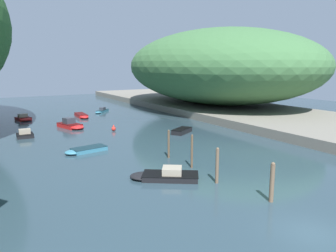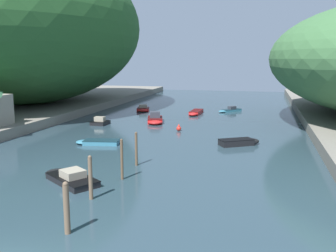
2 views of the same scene
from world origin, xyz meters
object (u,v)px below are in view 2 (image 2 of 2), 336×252
boat_small_dinghy (241,142)px  boat_far_right_bank (155,119)px  boat_white_cruiser (230,110)px  boat_near_quay (69,177)px  channel_buoy_near (179,128)px  boat_far_upstream (195,113)px  boat_yellow_tender (101,122)px  boat_mid_channel (96,142)px  boat_open_rowboat (143,109)px

boat_small_dinghy → boat_far_right_bank: size_ratio=0.81×
boat_white_cruiser → boat_near_quay: size_ratio=0.73×
channel_buoy_near → boat_far_upstream: bearing=91.9°
boat_far_right_bank → boat_yellow_tender: size_ratio=1.79×
boat_small_dinghy → boat_yellow_tender: bearing=-143.9°
boat_mid_channel → channel_buoy_near: bearing=-46.4°
boat_small_dinghy → boat_open_rowboat: bearing=-172.2°
boat_small_dinghy → boat_far_upstream: 22.26m
boat_far_upstream → boat_mid_channel: bearing=77.2°
boat_small_dinghy → boat_white_cruiser: 25.26m
boat_open_rowboat → boat_mid_channel: (3.09, -25.56, -0.13)m
boat_white_cruiser → boat_far_upstream: bearing=83.0°
boat_mid_channel → boat_near_quay: (3.27, -11.77, 0.09)m
boat_far_upstream → channel_buoy_near: 14.60m
boat_small_dinghy → boat_white_cruiser: boat_white_cruiser is taller
channel_buoy_near → boat_open_rowboat: bearing=121.8°
boat_yellow_tender → boat_near_quay: (7.90, -23.31, -0.02)m
boat_open_rowboat → boat_yellow_tender: (-1.53, -14.02, -0.01)m
boat_white_cruiser → boat_mid_channel: (-11.57, -28.47, -0.06)m
boat_open_rowboat → boat_yellow_tender: 14.10m
boat_open_rowboat → boat_mid_channel: bearing=83.5°
boat_open_rowboat → boat_mid_channel: 25.74m
boat_far_right_bank → boat_yellow_tender: boat_far_right_bank is taller
boat_far_right_bank → boat_open_rowboat: (-5.34, 10.81, -0.10)m
boat_yellow_tender → boat_mid_channel: 12.43m
boat_far_right_bank → boat_white_cruiser: (9.33, 13.72, -0.16)m
boat_small_dinghy → boat_far_upstream: (-8.55, 20.56, -0.04)m
boat_yellow_tender → boat_near_quay: size_ratio=0.54×
boat_yellow_tender → boat_near_quay: 24.61m
boat_white_cruiser → boat_mid_channel: 30.73m
boat_mid_channel → boat_near_quay: bearing=-174.6°
boat_near_quay → boat_far_upstream: boat_near_quay is taller
boat_near_quay → boat_far_upstream: size_ratio=1.02×
boat_far_upstream → channel_buoy_near: (0.50, -14.59, 0.08)m
boat_white_cruiser → boat_near_quay: (-8.30, -40.24, 0.03)m
boat_yellow_tender → boat_small_dinghy: bearing=-20.3°
boat_yellow_tender → boat_white_cruiser: (16.20, 16.93, -0.05)m
boat_far_right_bank → boat_mid_channel: (-2.25, -14.74, -0.23)m
boat_far_right_bank → channel_buoy_near: boat_far_right_bank is taller
boat_near_quay → boat_small_dinghy: bearing=-3.4°
boat_open_rowboat → channel_buoy_near: boat_open_rowboat is taller
boat_far_upstream → boat_open_rowboat: bearing=-7.2°
boat_open_rowboat → boat_near_quay: boat_open_rowboat is taller
boat_small_dinghy → boat_near_quay: (-11.69, -15.21, -0.01)m
boat_far_right_bank → channel_buoy_near: size_ratio=6.06×
boat_open_rowboat → boat_near_quay: (6.37, -37.33, -0.03)m
boat_small_dinghy → channel_buoy_near: channel_buoy_near is taller
boat_small_dinghy → channel_buoy_near: size_ratio=4.92×
boat_near_quay → boat_open_rowboat: bearing=43.8°
boat_mid_channel → boat_far_upstream: (6.42, 23.99, 0.06)m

